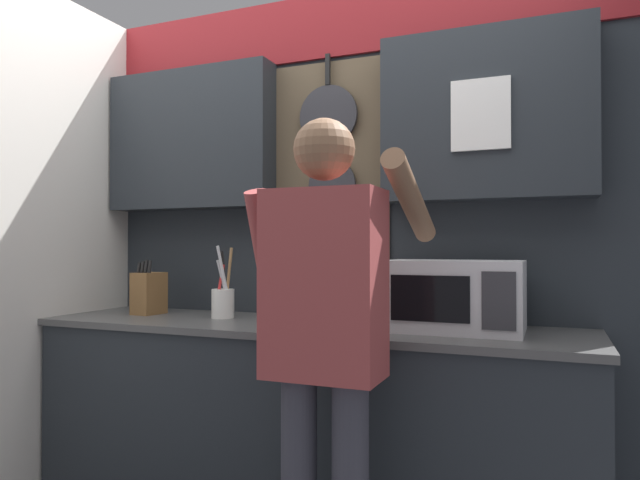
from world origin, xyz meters
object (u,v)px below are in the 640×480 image
(knife_block, at_px, (149,293))
(utensil_crock, at_px, (223,300))
(person, at_px, (325,324))
(microwave, at_px, (453,295))

(knife_block, bearing_deg, utensil_crock, 0.04)
(knife_block, xyz_separation_m, person, (1.16, -0.56, -0.03))
(utensil_crock, height_order, person, person)
(microwave, xyz_separation_m, knife_block, (-1.49, 0.00, -0.03))
(utensil_crock, bearing_deg, person, -37.09)
(microwave, bearing_deg, knife_block, 179.96)
(person, bearing_deg, knife_block, 154.45)
(knife_block, relative_size, utensil_crock, 0.80)
(microwave, xyz_separation_m, utensil_crock, (-1.06, 0.00, -0.06))
(microwave, bearing_deg, utensil_crock, 179.93)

